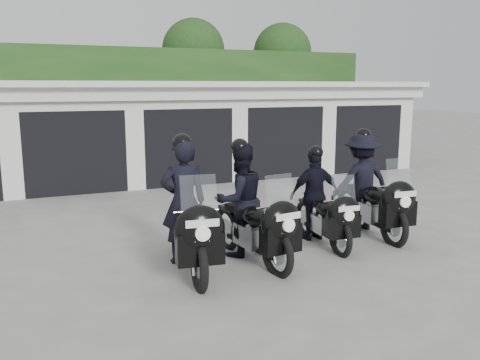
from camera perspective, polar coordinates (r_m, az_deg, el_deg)
name	(u,v)px	position (r m, az deg, el deg)	size (l,w,h in m)	color
ground	(278,236)	(9.82, 4.27, -6.29)	(80.00, 80.00, 0.00)	#989993
garage_block	(165,129)	(17.01, -8.42, 5.67)	(16.40, 6.80, 2.96)	silver
background_vegetation	(142,87)	(21.76, -10.96, 10.19)	(20.00, 3.90, 5.80)	#183C15
police_bike_a	(188,216)	(7.91, -5.91, -4.01)	(0.93, 2.49, 2.17)	black
police_bike_b	(246,208)	(8.37, 0.69, -3.11)	(1.02, 2.35, 2.05)	black
police_bike_c	(319,201)	(9.38, 8.87, -2.32)	(1.04, 2.10, 1.82)	black
police_bike_d	(366,187)	(10.22, 13.99, -0.77)	(1.30, 2.40, 2.09)	black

